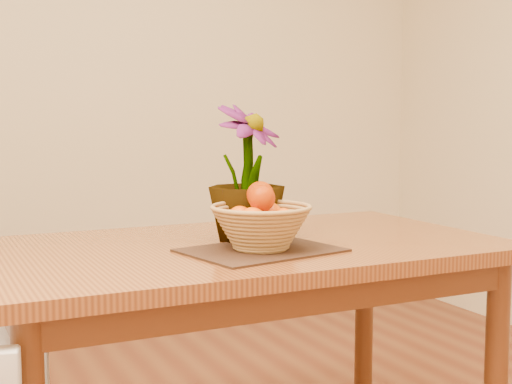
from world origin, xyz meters
name	(u,v)px	position (x,y,z in m)	size (l,w,h in m)	color
wall_back	(84,66)	(0.00, 2.25, 1.35)	(4.00, 0.02, 2.70)	beige
table	(244,274)	(0.00, 0.30, 0.66)	(1.40, 0.80, 0.75)	brown
placemat	(261,250)	(-0.01, 0.17, 0.75)	(0.37, 0.28, 0.01)	#331D12
wicker_basket	(261,229)	(-0.01, 0.17, 0.81)	(0.26, 0.26, 0.11)	#A98346
orange_pile	(261,208)	(-0.01, 0.17, 0.86)	(0.16, 0.15, 0.13)	#FF5504
potted_plant	(247,173)	(0.02, 0.32, 0.94)	(0.21, 0.21, 0.38)	#184212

